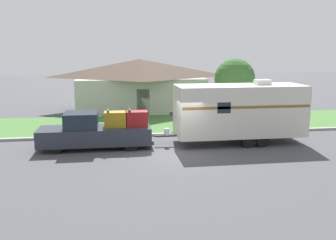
# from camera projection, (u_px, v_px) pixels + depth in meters

# --- Properties ---
(ground_plane) EXTENTS (120.00, 120.00, 0.00)m
(ground_plane) POSITION_uv_depth(u_px,v_px,m) (179.00, 152.00, 19.05)
(ground_plane) COLOR #47474C
(curb_strip) EXTENTS (80.00, 0.30, 0.14)m
(curb_strip) POSITION_uv_depth(u_px,v_px,m) (168.00, 134.00, 22.68)
(curb_strip) COLOR #999993
(curb_strip) RESTS_ON ground_plane
(lawn_strip) EXTENTS (80.00, 7.00, 0.03)m
(lawn_strip) POSITION_uv_depth(u_px,v_px,m) (160.00, 123.00, 26.23)
(lawn_strip) COLOR #477538
(lawn_strip) RESTS_ON ground_plane
(house_across_street) EXTENTS (11.18, 7.53, 4.29)m
(house_across_street) POSITION_uv_depth(u_px,v_px,m) (140.00, 83.00, 32.17)
(house_across_street) COLOR #B2B2A8
(house_across_street) RESTS_ON ground_plane
(pickup_truck) EXTENTS (5.92, 1.92, 2.04)m
(pickup_truck) POSITION_uv_depth(u_px,v_px,m) (96.00, 131.00, 19.61)
(pickup_truck) COLOR black
(pickup_truck) RESTS_ON ground_plane
(travel_trailer) EXTENTS (8.21, 2.51, 3.50)m
(travel_trailer) POSITION_uv_depth(u_px,v_px,m) (239.00, 110.00, 20.57)
(travel_trailer) COLOR black
(travel_trailer) RESTS_ON ground_plane
(mailbox) EXTENTS (0.48, 0.20, 1.28)m
(mailbox) POSITION_uv_depth(u_px,v_px,m) (174.00, 116.00, 23.50)
(mailbox) COLOR brown
(mailbox) RESTS_ON ground_plane
(tree_in_yard) EXTENTS (2.68, 2.68, 4.55)m
(tree_in_yard) POSITION_uv_depth(u_px,v_px,m) (235.00, 79.00, 24.80)
(tree_in_yard) COLOR brown
(tree_in_yard) RESTS_ON ground_plane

